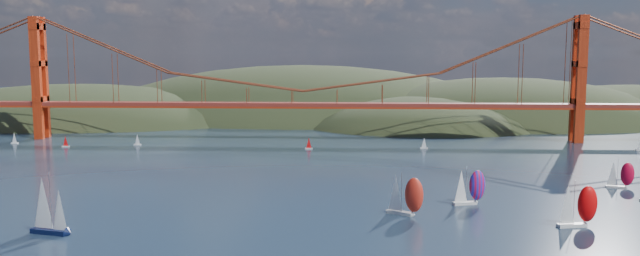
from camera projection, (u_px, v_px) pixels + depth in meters
The scene contains 13 objects.
headlands at pixel (390, 138), 376.49m from camera, with size 725.00×225.00×96.00m.
bridge at pixel (299, 68), 275.99m from camera, with size 552.00×12.00×55.00m.
sloop_navy at pixel (48, 206), 134.46m from camera, with size 9.19×6.05×13.66m.
racer_0 at pixel (404, 194), 149.99m from camera, with size 9.46×7.29×10.72m.
racer_1 at pixel (577, 205), 139.77m from camera, with size 9.45×4.94×10.61m.
racer_3 at pixel (620, 174), 179.97m from camera, with size 7.67×3.88×8.62m.
racer_rwb at pixel (469, 186), 160.54m from camera, with size 8.96×5.30×10.05m.
distant_boat_1 at pixel (14, 138), 268.16m from camera, with size 3.00×2.00×4.70m.
distant_boat_2 at pixel (66, 141), 258.50m from camera, with size 3.00×2.00×4.70m.
distant_boat_3 at pixel (137, 140), 263.57m from camera, with size 3.00×2.00×4.70m.
distant_boat_4 at pixel (640, 145), 248.90m from camera, with size 3.00×2.00×4.70m.
distant_boat_8 at pixel (424, 143), 253.67m from camera, with size 3.00×2.00×4.70m.
distant_boat_9 at pixel (309, 143), 252.94m from camera, with size 3.00×2.00×4.70m.
Camera 1 is at (21.32, -96.38, 39.03)m, focal length 35.00 mm.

